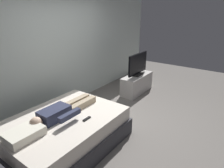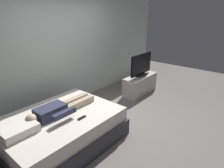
{
  "view_description": "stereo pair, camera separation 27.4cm",
  "coord_description": "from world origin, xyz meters",
  "views": [
    {
      "loc": [
        -2.83,
        -1.7,
        2.15
      ],
      "look_at": [
        0.25,
        0.53,
        0.69
      ],
      "focal_mm": 31.1,
      "sensor_mm": 36.0,
      "label": 1
    },
    {
      "loc": [
        -2.66,
        -1.92,
        2.15
      ],
      "look_at": [
        0.25,
        0.53,
        0.69
      ],
      "focal_mm": 31.1,
      "sensor_mm": 36.0,
      "label": 2
    }
  ],
  "objects": [
    {
      "name": "person",
      "position": [
        -1.07,
        0.57,
        0.62
      ],
      "size": [
        1.26,
        0.46,
        0.18
      ],
      "color": "#2D334C",
      "rests_on": "bed"
    },
    {
      "name": "remote",
      "position": [
        -0.92,
        0.17,
        0.55
      ],
      "size": [
        0.15,
        0.04,
        0.02
      ],
      "primitive_type": "cube",
      "color": "black",
      "rests_on": "bed"
    },
    {
      "name": "tv",
      "position": [
        1.61,
        0.66,
        0.78
      ],
      "size": [
        0.88,
        0.2,
        0.59
      ],
      "color": "black",
      "rests_on": "tv_stand"
    },
    {
      "name": "back_wall",
      "position": [
        0.4,
        1.75,
        1.4
      ],
      "size": [
        6.4,
        0.1,
        2.8
      ],
      "primitive_type": "cube",
      "color": "silver",
      "rests_on": "ground"
    },
    {
      "name": "pillow",
      "position": [
        -1.76,
        0.53,
        0.6
      ],
      "size": [
        0.48,
        0.34,
        0.12
      ],
      "primitive_type": "cube",
      "color": "silver",
      "rests_on": "bed"
    },
    {
      "name": "ground_plane",
      "position": [
        0.0,
        0.0,
        0.0
      ],
      "size": [
        10.0,
        10.0,
        0.0
      ],
      "primitive_type": "plane",
      "color": "slate"
    },
    {
      "name": "bed",
      "position": [
        -1.1,
        0.53,
        0.26
      ],
      "size": [
        1.95,
        1.46,
        0.54
      ],
      "color": "#333338",
      "rests_on": "ground"
    },
    {
      "name": "tv_stand",
      "position": [
        1.61,
        0.66,
        0.25
      ],
      "size": [
        1.1,
        0.4,
        0.5
      ],
      "primitive_type": "cube",
      "color": "#B7B2AD",
      "rests_on": "ground"
    }
  ]
}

